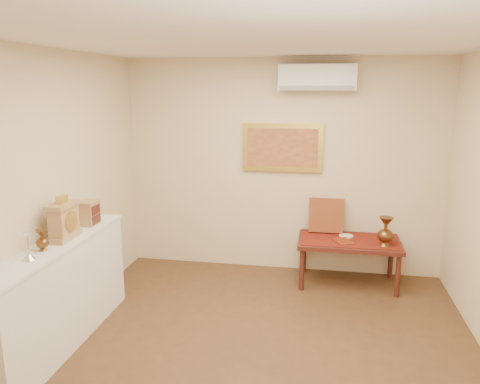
% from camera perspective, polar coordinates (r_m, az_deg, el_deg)
% --- Properties ---
extents(floor, '(4.50, 4.50, 0.00)m').
position_cam_1_polar(floor, '(4.33, 2.02, -20.15)').
color(floor, brown).
rests_on(floor, ground).
extents(ceiling, '(4.50, 4.50, 0.00)m').
position_cam_1_polar(ceiling, '(3.65, 2.36, 18.27)').
color(ceiling, white).
rests_on(ceiling, ground).
extents(wall_back, '(4.00, 0.02, 2.70)m').
position_cam_1_polar(wall_back, '(5.95, 5.17, 3.06)').
color(wall_back, beige).
rests_on(wall_back, ground).
extents(wall_left, '(0.02, 4.50, 2.70)m').
position_cam_1_polar(wall_left, '(4.49, -24.02, -1.23)').
color(wall_left, beige).
rests_on(wall_left, ground).
extents(candlestick, '(0.11, 0.11, 0.23)m').
position_cam_1_polar(candlestick, '(4.15, -24.49, -6.03)').
color(candlestick, silver).
rests_on(candlestick, display_ledge).
extents(brass_urn_small, '(0.11, 0.11, 0.24)m').
position_cam_1_polar(brass_urn_small, '(4.32, -23.01, -5.10)').
color(brass_urn_small, brown).
rests_on(brass_urn_small, display_ledge).
extents(table_cloth, '(1.14, 0.59, 0.01)m').
position_cam_1_polar(table_cloth, '(5.77, 13.16, -5.69)').
color(table_cloth, maroon).
rests_on(table_cloth, low_table).
extents(brass_urn_tall, '(0.18, 0.18, 0.41)m').
position_cam_1_polar(brass_urn_tall, '(5.61, 17.34, -4.25)').
color(brass_urn_tall, brown).
rests_on(brass_urn_tall, table_cloth).
extents(plate, '(0.17, 0.17, 0.01)m').
position_cam_1_polar(plate, '(5.88, 12.81, -5.24)').
color(plate, white).
rests_on(plate, table_cloth).
extents(menu, '(0.27, 0.30, 0.01)m').
position_cam_1_polar(menu, '(5.67, 12.46, -5.88)').
color(menu, maroon).
rests_on(menu, table_cloth).
extents(cushion, '(0.43, 0.19, 0.44)m').
position_cam_1_polar(cushion, '(5.96, 10.48, -2.81)').
color(cushion, maroon).
rests_on(cushion, table_cloth).
extents(display_ledge, '(0.37, 2.02, 0.98)m').
position_cam_1_polar(display_ledge, '(4.67, -21.22, -11.63)').
color(display_ledge, white).
rests_on(display_ledge, floor).
extents(mantel_clock, '(0.17, 0.36, 0.41)m').
position_cam_1_polar(mantel_clock, '(4.56, -20.67, -3.28)').
color(mantel_clock, tan).
rests_on(mantel_clock, display_ledge).
extents(wooden_chest, '(0.16, 0.21, 0.24)m').
position_cam_1_polar(wooden_chest, '(4.96, -17.91, -2.42)').
color(wooden_chest, tan).
rests_on(wooden_chest, display_ledge).
extents(low_table, '(1.20, 0.70, 0.55)m').
position_cam_1_polar(low_table, '(5.80, 13.12, -6.34)').
color(low_table, '#4C1C16').
rests_on(low_table, floor).
extents(painting, '(1.00, 0.06, 0.60)m').
position_cam_1_polar(painting, '(5.89, 5.19, 5.41)').
color(painting, gold).
rests_on(painting, wall_back).
extents(ac_unit, '(0.90, 0.25, 0.30)m').
position_cam_1_polar(ac_unit, '(5.72, 9.39, 13.60)').
color(ac_unit, white).
rests_on(ac_unit, wall_back).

